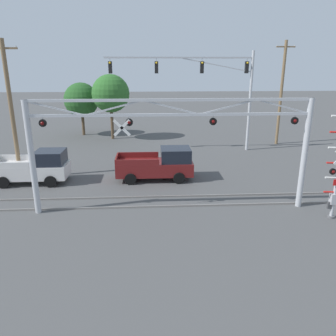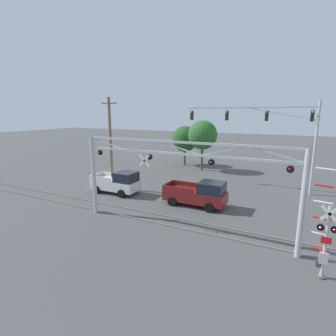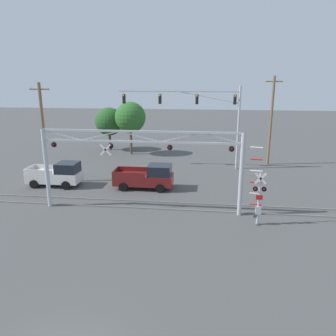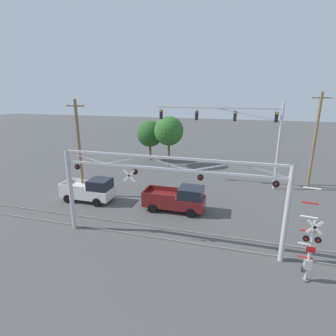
# 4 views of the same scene
# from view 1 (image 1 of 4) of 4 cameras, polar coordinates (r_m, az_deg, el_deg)

# --- Properties ---
(rail_track_near) EXTENTS (80.00, 0.08, 0.10)m
(rail_track_near) POSITION_cam_1_polar(r_m,az_deg,el_deg) (18.44, 0.49, -6.66)
(rail_track_near) COLOR gray
(rail_track_near) RESTS_ON ground_plane
(rail_track_far) EXTENTS (80.00, 0.08, 0.10)m
(rail_track_far) POSITION_cam_1_polar(r_m,az_deg,el_deg) (19.76, 0.22, -4.96)
(rail_track_far) COLOR gray
(rail_track_far) RESTS_ON ground_plane
(crossing_gantry) EXTENTS (14.66, 0.31, 6.00)m
(crossing_gantry) POSITION_cam_1_polar(r_m,az_deg,el_deg) (16.94, 0.55, 5.16)
(crossing_gantry) COLOR #B7BABF
(crossing_gantry) RESTS_ON ground_plane
(crossing_signal_mast) EXTENTS (1.21, 0.35, 5.35)m
(crossing_signal_mast) POSITION_cam_1_polar(r_m,az_deg,el_deg) (18.54, 27.12, -2.47)
(crossing_signal_mast) COLOR #B7BABF
(crossing_signal_mast) RESTS_ON ground_plane
(traffic_signal_span) EXTENTS (12.95, 0.39, 8.83)m
(traffic_signal_span) POSITION_cam_1_polar(r_m,az_deg,el_deg) (29.99, 7.84, 14.77)
(traffic_signal_span) COLOR #B7BABF
(traffic_signal_span) RESTS_ON ground_plane
(pickup_truck_lead) EXTENTS (5.23, 2.30, 2.20)m
(pickup_truck_lead) POSITION_cam_1_polar(r_m,az_deg,el_deg) (22.57, -1.54, 0.62)
(pickup_truck_lead) COLOR maroon
(pickup_truck_lead) RESTS_ON ground_plane
(pickup_truck_following) EXTENTS (4.81, 2.30, 2.20)m
(pickup_truck_following) POSITION_cam_1_polar(r_m,az_deg,el_deg) (23.64, -22.05, 0.10)
(pickup_truck_following) COLOR silver
(pickup_truck_following) RESTS_ON ground_plane
(utility_pole_left) EXTENTS (1.80, 0.28, 9.21)m
(utility_pole_left) POSITION_cam_1_polar(r_m,az_deg,el_deg) (24.31, -25.60, 9.08)
(utility_pole_left) COLOR brown
(utility_pole_left) RESTS_ON ground_plane
(utility_pole_right) EXTENTS (1.80, 0.28, 9.85)m
(utility_pole_right) POSITION_cam_1_polar(r_m,az_deg,el_deg) (34.34, 19.11, 12.31)
(utility_pole_right) COLOR brown
(utility_pole_right) RESTS_ON ground_plane
(background_tree_beyond_span) EXTENTS (3.92, 3.92, 6.76)m
(background_tree_beyond_span) POSITION_cam_1_polar(r_m,az_deg,el_deg) (35.44, -9.97, 12.65)
(background_tree_beyond_span) COLOR brown
(background_tree_beyond_span) RESTS_ON ground_plane
(background_tree_far_left_verge) EXTENTS (3.80, 3.80, 5.83)m
(background_tree_far_left_verge) POSITION_cam_1_polar(r_m,az_deg,el_deg) (38.30, -14.86, 11.36)
(background_tree_far_left_verge) COLOR brown
(background_tree_far_left_verge) RESTS_ON ground_plane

